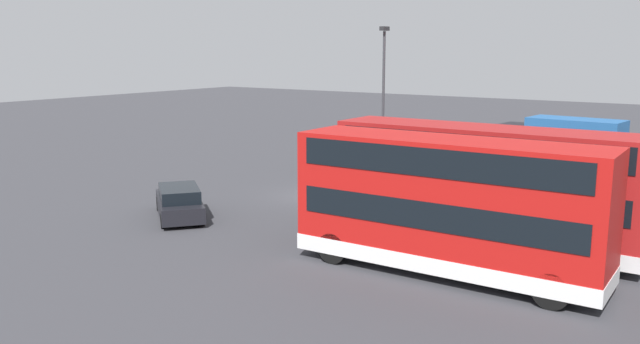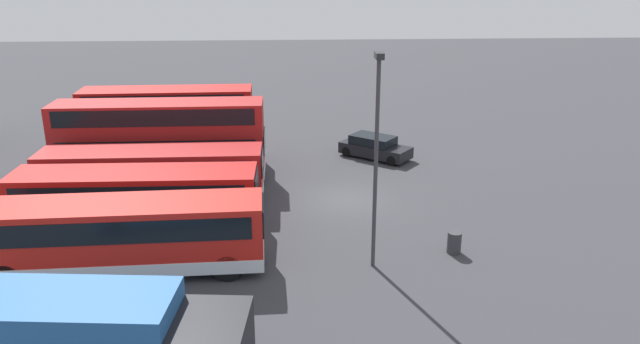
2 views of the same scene
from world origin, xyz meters
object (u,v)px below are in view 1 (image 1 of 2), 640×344
bus_double_decker_fourth (484,183)px  box_truck_blue (561,142)px  bus_single_deck_near_end (551,163)px  bus_single_deck_second (535,175)px  lamp_post_tall (383,89)px  waste_bin_yellow (324,162)px  bus_single_deck_third (509,187)px  car_hatchback_silver (179,202)px  bus_double_decker_fifth (448,203)px

bus_double_decker_fourth → box_truck_blue: 18.50m
bus_single_deck_near_end → bus_single_deck_second: same height
lamp_post_tall → waste_bin_yellow: (0.97, -3.62, -4.55)m
box_truck_blue → waste_bin_yellow: (8.43, -12.11, -1.23)m
bus_single_deck_near_end → waste_bin_yellow: (0.90, -13.59, -1.15)m
bus_single_deck_third → box_truck_blue: (-14.66, -1.72, 0.08)m
bus_single_deck_near_end → car_hatchback_silver: (14.45, -12.09, -0.92)m
bus_single_deck_second → box_truck_blue: size_ratio=1.42×
bus_single_deck_near_end → waste_bin_yellow: 13.67m
bus_single_deck_near_end → lamp_post_tall: 10.54m
bus_single_deck_near_end → bus_single_deck_third: 7.13m
bus_single_deck_near_end → bus_double_decker_fourth: bus_double_decker_fourth is taller
lamp_post_tall → bus_single_deck_second: bearing=69.4°
bus_single_deck_third → waste_bin_yellow: 15.21m
box_truck_blue → lamp_post_tall: (7.46, -8.49, 3.32)m
bus_single_deck_second → lamp_post_tall: size_ratio=1.27×
box_truck_blue → waste_bin_yellow: 14.81m
bus_double_decker_fifth → car_hatchback_silver: (-0.16, -12.78, -1.75)m
bus_single_deck_second → car_hatchback_silver: bearing=-49.3°
bus_single_deck_second → bus_single_deck_near_end: bearing=-175.3°
bus_double_decker_fourth → car_hatchback_silver: 13.20m
bus_single_deck_near_end → bus_single_deck_second: size_ratio=1.02×
bus_single_deck_near_end → bus_double_decker_fourth: (10.85, 0.49, 0.83)m
bus_single_deck_second → lamp_post_tall: lamp_post_tall is taller
bus_single_deck_second → bus_double_decker_fifth: (10.81, 0.38, 0.82)m
box_truck_blue → lamp_post_tall: lamp_post_tall is taller
bus_single_deck_second → car_hatchback_silver: bus_single_deck_second is taller
box_truck_blue → car_hatchback_silver: (21.98, -10.61, -1.01)m
bus_double_decker_fourth → lamp_post_tall: size_ratio=1.33×
bus_single_deck_near_end → waste_bin_yellow: bearing=-86.2°
bus_single_deck_near_end → bus_single_deck_third: (7.12, 0.24, -0.00)m
bus_double_decker_fifth → waste_bin_yellow: (-13.71, -14.28, -1.97)m
bus_single_deck_near_end → bus_double_decker_fifth: (14.60, 0.69, 0.82)m
lamp_post_tall → waste_bin_yellow: lamp_post_tall is taller
bus_double_decker_fourth → bus_double_decker_fifth: 3.76m
bus_double_decker_fourth → box_truck_blue: bearing=-173.9°
bus_single_deck_second → waste_bin_yellow: bus_single_deck_second is taller
bus_double_decker_fourth → car_hatchback_silver: bus_double_decker_fourth is taller
bus_single_deck_second → bus_single_deck_third: size_ratio=0.99×
bus_single_deck_second → waste_bin_yellow: (-2.89, -13.90, -1.15)m
bus_single_deck_second → bus_double_decker_fourth: 7.11m
bus_double_decker_fifth → waste_bin_yellow: bearing=-133.8°
waste_bin_yellow → bus_double_decker_fourth: bearing=54.7°
bus_single_deck_near_end → bus_double_decker_fifth: 14.64m
bus_single_deck_third → bus_double_decker_fifth: (7.48, 0.45, 0.82)m
bus_single_deck_near_end → bus_single_deck_third: same height
bus_single_deck_near_end → lamp_post_tall: bearing=-90.4°
bus_single_deck_second → bus_double_decker_fifth: bearing=2.0°
bus_double_decker_fourth → lamp_post_tall: bearing=-136.2°
bus_single_deck_near_end → box_truck_blue: size_ratio=1.46×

